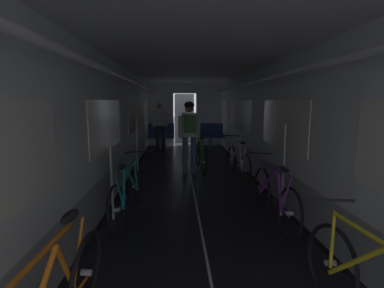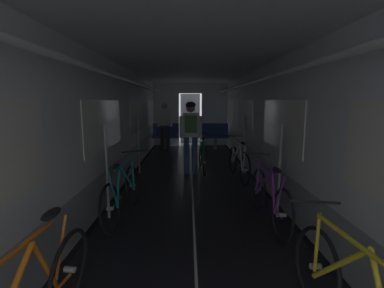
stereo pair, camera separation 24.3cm
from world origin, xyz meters
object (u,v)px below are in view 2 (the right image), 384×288
(bicycle_teal, at_px, (123,193))
(person_cyclist_aisle, at_px, (191,130))
(bicycle_purple, at_px, (269,197))
(person_standing_near_bench, at_px, (165,123))
(bicycle_white, at_px, (239,162))
(bench_seat_far_left, at_px, (166,134))
(bench_seat_far_right, at_px, (215,134))
(bicycle_green_in_aisle, at_px, (202,156))

(bicycle_teal, distance_m, person_cyclist_aisle, 2.78)
(bicycle_purple, distance_m, person_standing_near_bench, 6.15)
(bicycle_purple, bearing_deg, bicycle_white, 90.48)
(bicycle_white, height_order, bicycle_purple, bicycle_purple)
(bench_seat_far_left, bearing_deg, bicycle_white, -63.69)
(person_cyclist_aisle, height_order, person_standing_near_bench, person_cyclist_aisle)
(bench_seat_far_left, xyz_separation_m, bicycle_purple, (1.97, -6.18, -0.18))
(bench_seat_far_right, xyz_separation_m, person_standing_near_bench, (-1.80, -0.38, 0.41))
(bicycle_teal, bearing_deg, bicycle_green_in_aisle, 64.10)
(bicycle_purple, distance_m, person_cyclist_aisle, 3.01)
(bicycle_purple, bearing_deg, bicycle_green_in_aisle, 104.82)
(bench_seat_far_right, bearing_deg, bench_seat_far_left, 180.00)
(person_cyclist_aisle, relative_size, bicycle_green_in_aisle, 1.02)
(bench_seat_far_right, distance_m, bicycle_white, 3.95)
(bicycle_white, bearing_deg, bicycle_green_in_aisle, 135.99)
(person_cyclist_aisle, xyz_separation_m, person_standing_near_bench, (-0.88, 3.08, -0.10))
(bicycle_teal, xyz_separation_m, person_cyclist_aisle, (1.04, 2.49, 0.69))
(bench_seat_far_left, xyz_separation_m, bicycle_white, (1.95, -3.94, -0.18))
(bench_seat_far_left, height_order, bench_seat_far_right, same)
(bicycle_white, relative_size, person_cyclist_aisle, 0.98)
(bench_seat_far_left, bearing_deg, bench_seat_far_right, 0.00)
(bench_seat_far_right, relative_size, bicycle_purple, 0.58)
(bench_seat_far_left, relative_size, bicycle_green_in_aisle, 0.58)
(bench_seat_far_left, xyz_separation_m, bench_seat_far_right, (1.80, 0.00, 0.00))
(bench_seat_far_left, relative_size, bicycle_white, 0.58)
(bench_seat_far_right, bearing_deg, person_standing_near_bench, -168.17)
(bench_seat_far_left, distance_m, bicycle_purple, 6.49)
(bicycle_teal, relative_size, bicycle_green_in_aisle, 1.00)
(bicycle_green_in_aisle, bearing_deg, person_standing_near_bench, 112.62)
(bicycle_teal, bearing_deg, person_standing_near_bench, 88.34)
(bicycle_white, height_order, bicycle_teal, bicycle_teal)
(bench_seat_far_right, xyz_separation_m, bicycle_teal, (-1.96, -5.95, -0.19))
(bench_seat_far_left, distance_m, bicycle_teal, 5.95)
(person_standing_near_bench, bearing_deg, bicycle_teal, -91.66)
(bench_seat_far_right, height_order, person_cyclist_aisle, person_cyclist_aisle)
(bicycle_white, relative_size, person_standing_near_bench, 1.00)
(bench_seat_far_left, height_order, bicycle_purple, bench_seat_far_left)
(bench_seat_far_left, distance_m, person_standing_near_bench, 0.55)
(bench_seat_far_right, distance_m, bicycle_teal, 6.26)
(bicycle_purple, relative_size, person_cyclist_aisle, 0.98)
(bench_seat_far_left, height_order, person_standing_near_bench, person_standing_near_bench)
(bicycle_teal, bearing_deg, bicycle_purple, -6.22)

